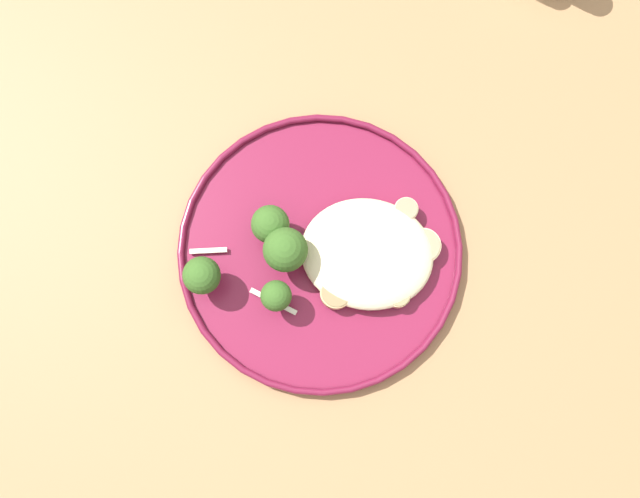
% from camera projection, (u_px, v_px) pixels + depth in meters
% --- Properties ---
extents(ground, '(6.00, 6.00, 0.00)m').
position_uv_depth(ground, '(345.00, 302.00, 1.45)').
color(ground, '#2D2B28').
extents(wooden_dining_table, '(1.40, 1.00, 0.74)m').
position_uv_depth(wooden_dining_table, '(365.00, 243.00, 0.80)').
color(wooden_dining_table, '#9E754C').
rests_on(wooden_dining_table, ground).
extents(dinner_plate, '(0.29, 0.29, 0.02)m').
position_uv_depth(dinner_plate, '(320.00, 251.00, 0.71)').
color(dinner_plate, maroon).
rests_on(dinner_plate, wooden_dining_table).
extents(noodle_bed, '(0.13, 0.11, 0.03)m').
position_uv_depth(noodle_bed, '(366.00, 253.00, 0.69)').
color(noodle_bed, beige).
rests_on(noodle_bed, dinner_plate).
extents(seared_scallop_right_edge, '(0.03, 0.03, 0.01)m').
position_uv_depth(seared_scallop_right_edge, '(374.00, 261.00, 0.70)').
color(seared_scallop_right_edge, beige).
rests_on(seared_scallop_right_edge, dinner_plate).
extents(seared_scallop_front_small, '(0.04, 0.04, 0.02)m').
position_uv_depth(seared_scallop_front_small, '(423.00, 246.00, 0.70)').
color(seared_scallop_front_small, beige).
rests_on(seared_scallop_front_small, dinner_plate).
extents(seared_scallop_tilted_round, '(0.02, 0.02, 0.01)m').
position_uv_depth(seared_scallop_tilted_round, '(358.00, 247.00, 0.70)').
color(seared_scallop_tilted_round, '#E5C689').
rests_on(seared_scallop_tilted_round, dinner_plate).
extents(seared_scallop_left_edge, '(0.02, 0.02, 0.02)m').
position_uv_depth(seared_scallop_left_edge, '(398.00, 295.00, 0.69)').
color(seared_scallop_left_edge, '#E5C689').
rests_on(seared_scallop_left_edge, dinner_plate).
extents(seared_scallop_center_golden, '(0.03, 0.03, 0.02)m').
position_uv_depth(seared_scallop_center_golden, '(336.00, 293.00, 0.69)').
color(seared_scallop_center_golden, '#DBB77A').
rests_on(seared_scallop_center_golden, dinner_plate).
extents(seared_scallop_large_seared, '(0.02, 0.02, 0.02)m').
position_uv_depth(seared_scallop_large_seared, '(406.00, 211.00, 0.70)').
color(seared_scallop_large_seared, beige).
rests_on(seared_scallop_large_seared, dinner_plate).
extents(seared_scallop_on_noodles, '(0.03, 0.03, 0.01)m').
position_uv_depth(seared_scallop_on_noodles, '(410.00, 273.00, 0.69)').
color(seared_scallop_on_noodles, '#E5C689').
rests_on(seared_scallop_on_noodles, dinner_plate).
extents(broccoli_floret_beside_noodles, '(0.04, 0.04, 0.05)m').
position_uv_depth(broccoli_floret_beside_noodles, '(270.00, 224.00, 0.68)').
color(broccoli_floret_beside_noodles, '#89A356').
rests_on(broccoli_floret_beside_noodles, dinner_plate).
extents(broccoli_floret_right_tilted, '(0.04, 0.04, 0.05)m').
position_uv_depth(broccoli_floret_right_tilted, '(202.00, 276.00, 0.67)').
color(broccoli_floret_right_tilted, '#89A356').
rests_on(broccoli_floret_right_tilted, dinner_plate).
extents(broccoli_floret_front_edge, '(0.03, 0.03, 0.05)m').
position_uv_depth(broccoli_floret_front_edge, '(276.00, 296.00, 0.67)').
color(broccoli_floret_front_edge, '#7A994C').
rests_on(broccoli_floret_front_edge, dinner_plate).
extents(broccoli_floret_split_head, '(0.04, 0.04, 0.06)m').
position_uv_depth(broccoli_floret_split_head, '(285.00, 250.00, 0.67)').
color(broccoli_floret_split_head, '#89A356').
rests_on(broccoli_floret_split_head, dinner_plate).
extents(onion_sliver_curled_piece, '(0.04, 0.01, 0.00)m').
position_uv_depth(onion_sliver_curled_piece, '(208.00, 251.00, 0.70)').
color(onion_sliver_curled_piece, silver).
rests_on(onion_sliver_curled_piece, dinner_plate).
extents(onion_sliver_short_strip, '(0.05, 0.02, 0.00)m').
position_uv_depth(onion_sliver_short_strip, '(273.00, 301.00, 0.70)').
color(onion_sliver_short_strip, silver).
rests_on(onion_sliver_short_strip, dinner_plate).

